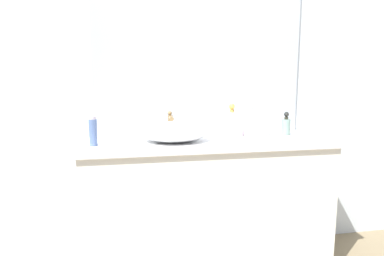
# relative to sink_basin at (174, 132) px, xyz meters

# --- Properties ---
(bathroom_wall_rear) EXTENTS (6.00, 0.06, 2.60)m
(bathroom_wall_rear) POSITION_rel_sink_basin_xyz_m (0.29, 0.31, 0.37)
(bathroom_wall_rear) COLOR silver
(bathroom_wall_rear) RESTS_ON ground
(vanity_counter) EXTENTS (1.57, 0.51, 0.87)m
(vanity_counter) POSITION_rel_sink_basin_xyz_m (0.22, 0.02, -0.49)
(vanity_counter) COLOR white
(vanity_counter) RESTS_ON ground
(wall_mirror_panel) EXTENTS (1.42, 0.01, 1.28)m
(wall_mirror_panel) POSITION_rel_sink_basin_xyz_m (0.22, 0.27, 0.58)
(wall_mirror_panel) COLOR #B2BCC6
(wall_mirror_panel) RESTS_ON vanity_counter
(sink_basin) EXTENTS (0.41, 0.33, 0.12)m
(sink_basin) POSITION_rel_sink_basin_xyz_m (0.00, 0.00, 0.00)
(sink_basin) COLOR silver
(sink_basin) RESTS_ON vanity_counter
(faucet) EXTENTS (0.03, 0.12, 0.16)m
(faucet) POSITION_rel_sink_basin_xyz_m (0.00, 0.19, 0.03)
(faucet) COLOR olive
(faucet) RESTS_ON vanity_counter
(soap_dispenser) EXTENTS (0.06, 0.06, 0.16)m
(soap_dispenser) POSITION_rel_sink_basin_xyz_m (0.77, 0.08, 0.00)
(soap_dispenser) COLOR gray
(soap_dispenser) RESTS_ON vanity_counter
(lotion_bottle) EXTENTS (0.05, 0.05, 0.17)m
(lotion_bottle) POSITION_rel_sink_basin_xyz_m (-0.47, -0.05, 0.02)
(lotion_bottle) COLOR #536B9E
(lotion_bottle) RESTS_ON vanity_counter
(perfume_bottle) EXTENTS (0.06, 0.06, 0.22)m
(perfume_bottle) POSITION_rel_sink_basin_xyz_m (0.38, 0.04, 0.03)
(perfume_bottle) COLOR white
(perfume_bottle) RESTS_ON vanity_counter
(tissue_box) EXTENTS (0.15, 0.15, 0.18)m
(tissue_box) POSITION_rel_sink_basin_xyz_m (0.55, 0.12, 0.02)
(tissue_box) COLOR silver
(tissue_box) RESTS_ON vanity_counter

